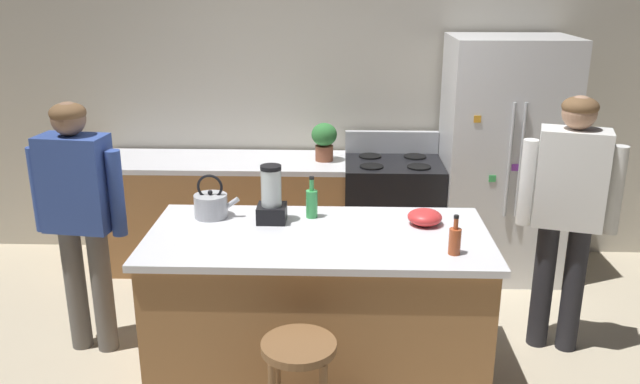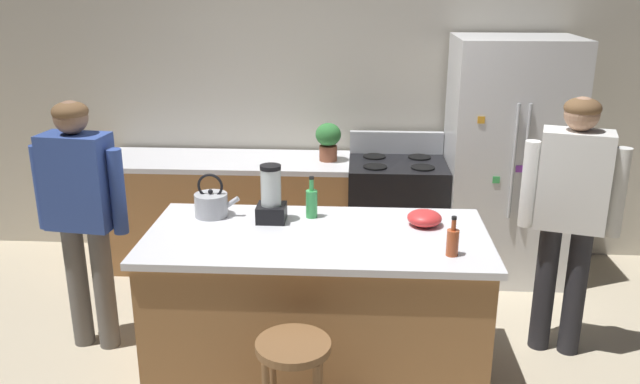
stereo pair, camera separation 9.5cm
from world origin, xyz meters
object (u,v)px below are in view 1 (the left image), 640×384
refrigerator (502,160)px  person_by_sink_right (568,202)px  bottle_soda (312,203)px  tea_kettle (211,205)px  bar_stool (299,369)px  person_by_island_left (79,206)px  kitchen_island (318,305)px  blender_appliance (271,198)px  stove_range (392,215)px  bottle_cooking_sauce (455,240)px  potted_plant (324,139)px  mixing_bowl (425,217)px

refrigerator → person_by_sink_right: size_ratio=1.14×
bottle_soda → person_by_sink_right: bearing=3.1°
tea_kettle → bar_stool: bearing=-59.4°
person_by_island_left → kitchen_island: bearing=-9.2°
refrigerator → blender_appliance: bearing=-141.7°
kitchen_island → person_by_island_left: (-1.46, 0.24, 0.52)m
stove_range → refrigerator: bearing=-1.7°
person_by_island_left → bottle_soda: 1.41m
bar_stool → bottle_cooking_sauce: bearing=31.9°
person_by_sink_right → bottle_cooking_sauce: 0.99m
kitchen_island → potted_plant: 1.67m
potted_plant → blender_appliance: blender_appliance is taller
person_by_sink_right → blender_appliance: bearing=-174.8°
bottle_soda → bar_stool: bearing=-90.9°
person_by_sink_right → bottle_cooking_sauce: bearing=-142.0°
bottle_soda → tea_kettle: 0.61m
stove_range → bottle_soda: 1.49m
mixing_bowl → stove_range: bearing=93.4°
person_by_sink_right → blender_appliance: 1.79m
kitchen_island → refrigerator: bearing=47.5°
kitchen_island → bottle_soda: size_ratio=7.58×
bar_stool → tea_kettle: tea_kettle is taller
person_by_island_left → bottle_cooking_sauce: bearing=-12.8°
refrigerator → mixing_bowl: bearing=-119.6°
bar_stool → bottle_cooking_sauce: 1.04m
blender_appliance → kitchen_island: bearing=-34.1°
mixing_bowl → potted_plant: bearing=114.4°
potted_plant → mixing_bowl: (0.63, -1.38, -0.13)m
refrigerator → potted_plant: (-1.38, 0.05, 0.14)m
blender_appliance → mixing_bowl: size_ratio=1.71×
person_by_island_left → tea_kettle: person_by_island_left is taller
stove_range → person_by_island_left: bearing=-147.1°
kitchen_island → mixing_bowl: 0.81m
person_by_sink_right → potted_plant: size_ratio=5.46×
person_by_island_left → bottle_cooking_sauce: (2.18, -0.49, 0.01)m
bottle_cooking_sauce → person_by_island_left: bearing=167.2°
person_by_island_left → tea_kettle: size_ratio=5.82×
bar_stool → refrigerator: bearing=57.4°
potted_plant → mixing_bowl: potted_plant is taller
person_by_sink_right → tea_kettle: size_ratio=5.94×
kitchen_island → person_by_island_left: person_by_island_left is taller
stove_range → potted_plant: (-0.55, 0.03, 0.61)m
refrigerator → potted_plant: refrigerator is taller
refrigerator → person_by_sink_right: refrigerator is taller
person_by_island_left → bar_stool: person_by_island_left is taller
stove_range → bar_stool: (-0.60, -2.27, 0.04)m
person_by_sink_right → mixing_bowl: (-0.89, -0.18, -0.04)m
person_by_sink_right → tea_kettle: person_by_sink_right is taller
refrigerator → person_by_island_left: size_ratio=1.17×
bottle_cooking_sauce → tea_kettle: size_ratio=0.78×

